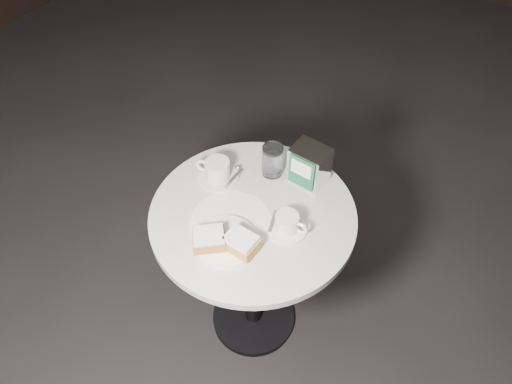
% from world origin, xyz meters
% --- Properties ---
extents(ground, '(7.00, 7.00, 0.00)m').
position_xyz_m(ground, '(0.00, 0.00, 0.00)').
color(ground, black).
rests_on(ground, ground).
extents(cafe_table, '(0.70, 0.70, 0.74)m').
position_xyz_m(cafe_table, '(0.00, 0.00, 0.55)').
color(cafe_table, black).
rests_on(cafe_table, ground).
extents(sugar_spill, '(0.28, 0.28, 0.00)m').
position_xyz_m(sugar_spill, '(-0.04, -0.07, 0.75)').
color(sugar_spill, white).
rests_on(sugar_spill, cafe_table).
extents(beignet_plate, '(0.26, 0.26, 0.07)m').
position_xyz_m(beignet_plate, '(0.00, -0.16, 0.77)').
color(beignet_plate, white).
rests_on(beignet_plate, cafe_table).
extents(coffee_cup_left, '(0.18, 0.18, 0.08)m').
position_xyz_m(coffee_cup_left, '(-0.19, 0.07, 0.78)').
color(coffee_cup_left, beige).
rests_on(coffee_cup_left, cafe_table).
extents(coffee_cup_right, '(0.14, 0.14, 0.07)m').
position_xyz_m(coffee_cup_right, '(0.13, -0.00, 0.77)').
color(coffee_cup_right, silver).
rests_on(coffee_cup_right, cafe_table).
extents(water_glass_left, '(0.10, 0.10, 0.12)m').
position_xyz_m(water_glass_left, '(-0.04, 0.20, 0.80)').
color(water_glass_left, white).
rests_on(water_glass_left, cafe_table).
extents(water_glass_right, '(0.08, 0.08, 0.12)m').
position_xyz_m(water_glass_right, '(0.10, 0.26, 0.80)').
color(water_glass_right, white).
rests_on(water_glass_right, cafe_table).
extents(napkin_dispenser, '(0.13, 0.11, 0.15)m').
position_xyz_m(napkin_dispenser, '(0.08, 0.23, 0.82)').
color(napkin_dispenser, silver).
rests_on(napkin_dispenser, cafe_table).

